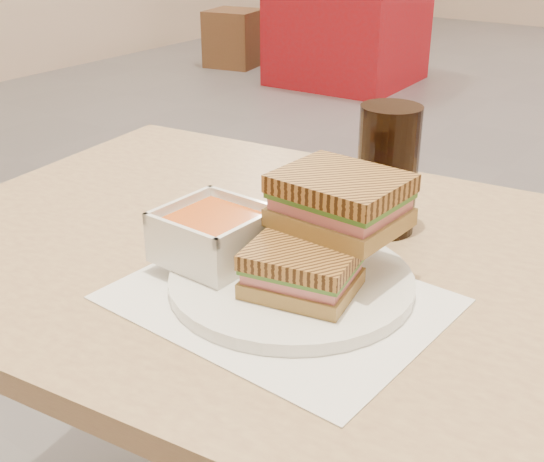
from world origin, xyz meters
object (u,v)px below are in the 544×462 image
Objects in this scene: plate at (291,281)px; soup_bowl at (214,237)px; bg_table_0 at (348,25)px; bg_chair_0r at (343,51)px; bg_chair_0l at (234,38)px; panini_lower at (302,269)px; cola_glass at (387,170)px; main_table at (362,350)px.

soup_bowl reaches higher than plate.
bg_chair_0r is at bearing 152.48° from bg_table_0.
bg_chair_0r is at bearing 3.89° from bg_chair_0l.
soup_bowl is at bearing 177.48° from panini_lower.
plate is 4.36m from bg_chair_0r.
plate is 0.21m from cola_glass.
cola_glass is (-0.02, 0.22, 0.04)m from panini_lower.
bg_chair_0r is at bearing 117.89° from soup_bowl.
bg_chair_0r is (-2.13, 3.80, -0.59)m from panini_lower.
bg_chair_0l is (-2.92, 3.73, -0.59)m from soup_bowl.
main_table is at bearing -71.43° from cola_glass.
plate is 0.30× the size of bg_table_0.
panini_lower reaches higher than bg_chair_0l.
soup_bowl is 0.26× the size of bg_chair_0r.
soup_bowl reaches higher than main_table.
bg_chair_0l is at bearing 129.12° from plate.
cola_glass reaches higher than panini_lower.
plate is at bearing -93.15° from cola_glass.
cola_glass is at bearing -59.81° from bg_table_0.
panini_lower is 0.28× the size of bg_chair_0r.
plate is 2.33× the size of soup_bowl.
soup_bowl is at bearing -51.91° from bg_chair_0l.
main_table is at bearing 79.07° from panini_lower.
bg_table_0 is 0.98m from bg_chair_0l.
main_table is 2.94× the size of bg_chair_0l.
panini_lower is (0.13, -0.01, -0.00)m from soup_bowl.
bg_table_0 is (-2.08, 3.77, -0.41)m from panini_lower.
panini_lower reaches higher than bg_chair_0r.
bg_chair_0l reaches higher than bg_chair_0r.
bg_chair_0l is (-0.97, -0.04, -0.18)m from bg_table_0.
main_table reaches higher than bg_chair_0l.
panini_lower is 0.29× the size of bg_chair_0l.
panini_lower is 4.33m from bg_table_0.
soup_bowl reaches higher than bg_table_0.
bg_table_0 reaches higher than main_table.
bg_table_0 is at bearing 118.89° from panini_lower.
bg_chair_0l is (-3.03, 3.52, -0.63)m from cola_glass.
soup_bowl is 0.13× the size of bg_table_0.
plate is 2.15× the size of panini_lower.
cola_glass is 4.13m from bg_table_0.
bg_chair_0r is (-2.01, 3.79, -0.59)m from soup_bowl.
plate reaches higher than bg_chair_0r.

